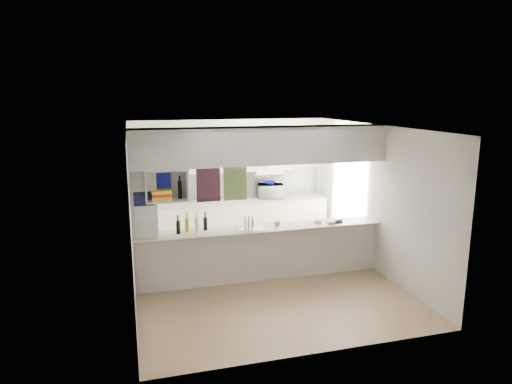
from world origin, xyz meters
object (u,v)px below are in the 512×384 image
object	(u,v)px
bowl	(269,183)
wine_bottles	(192,225)
microwave	(271,191)
dish_rack	(251,223)

from	to	relation	value
bowl	wine_bottles	xyz separation A→B (m)	(-1.94, -2.07, -0.21)
microwave	wine_bottles	size ratio (longest dim) A/B	1.04
bowl	wine_bottles	distance (m)	2.84
wine_bottles	microwave	bearing A→B (deg)	46.12
bowl	dish_rack	distance (m)	2.35
wine_bottles	bowl	bearing A→B (deg)	46.77
microwave	dish_rack	bearing A→B (deg)	75.91
microwave	dish_rack	size ratio (longest dim) A/B	1.17
microwave	wine_bottles	world-z (taller)	wine_bottles
microwave	wine_bottles	bearing A→B (deg)	57.35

